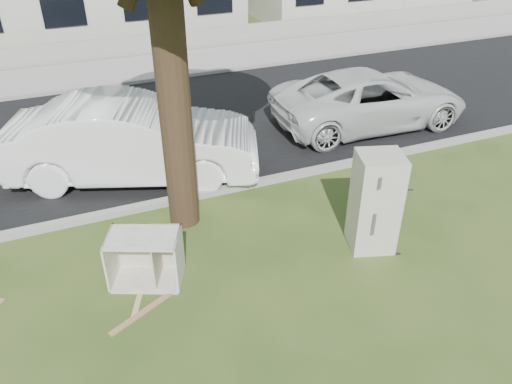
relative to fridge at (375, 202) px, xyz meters
name	(u,v)px	position (x,y,z in m)	size (l,w,h in m)	color
ground	(240,275)	(-2.33, 0.12, -0.86)	(120.00, 120.00, 0.00)	#33491A
road	(156,129)	(-2.33, 6.12, -0.86)	(120.00, 7.00, 0.01)	black
kerb_near	(196,198)	(-2.33, 2.57, -0.86)	(120.00, 0.18, 0.12)	gray
kerb_far	(130,84)	(-2.33, 9.67, -0.86)	(120.00, 0.18, 0.12)	gray
sidewalk	(122,70)	(-2.33, 11.12, -0.86)	(120.00, 2.80, 0.01)	gray
low_wall	(113,48)	(-2.33, 12.72, -0.51)	(120.00, 0.15, 0.70)	gray
fridge	(375,202)	(0.00, 0.00, 0.00)	(0.71, 0.66, 1.72)	silver
cabinet	(146,258)	(-3.70, 0.56, -0.44)	(1.08, 0.67, 0.84)	white
plank_a	(142,312)	(-3.93, -0.12, -0.85)	(1.12, 0.09, 0.02)	#A87551
plank_c	(139,300)	(-3.93, 0.16, -0.85)	(0.73, 0.08, 0.02)	tan
car_center	(132,140)	(-3.22, 3.91, -0.02)	(1.78, 5.10, 1.68)	white
car_right	(370,98)	(2.80, 4.33, -0.17)	(2.29, 4.97, 1.38)	silver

